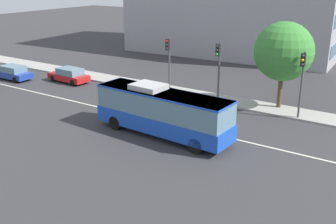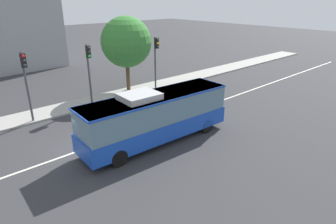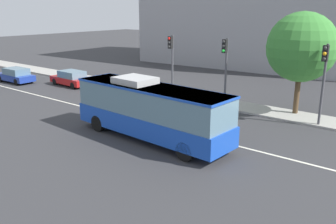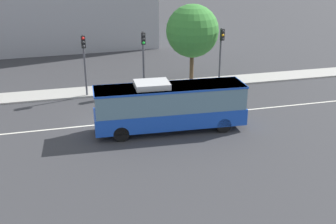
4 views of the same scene
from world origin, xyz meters
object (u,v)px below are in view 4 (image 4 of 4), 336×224
at_px(traffic_light_mid_block, 143,51).
at_px(traffic_light_far_corner, 221,47).
at_px(transit_bus, 170,105).
at_px(street_tree_kerbside_left, 192,31).
at_px(traffic_light_near_corner, 84,55).

relative_size(traffic_light_mid_block, traffic_light_far_corner, 1.00).
distance_m(transit_bus, street_tree_kerbside_left, 11.49).
distance_m(traffic_light_near_corner, traffic_light_mid_block, 4.86).
height_order(traffic_light_mid_block, traffic_light_far_corner, same).
bearing_deg(street_tree_kerbside_left, transit_bus, -115.44).
distance_m(transit_bus, traffic_light_far_corner, 10.86).
bearing_deg(transit_bus, traffic_light_mid_block, 93.20).
relative_size(traffic_light_far_corner, street_tree_kerbside_left, 0.73).
distance_m(traffic_light_near_corner, street_tree_kerbside_left, 9.91).
bearing_deg(traffic_light_mid_block, transit_bus, 4.61).
height_order(transit_bus, street_tree_kerbside_left, street_tree_kerbside_left).
bearing_deg(transit_bus, traffic_light_far_corner, 53.21).
relative_size(traffic_light_near_corner, traffic_light_far_corner, 1.00).
bearing_deg(traffic_light_near_corner, traffic_light_mid_block, 90.97).
relative_size(traffic_light_mid_block, street_tree_kerbside_left, 0.73).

